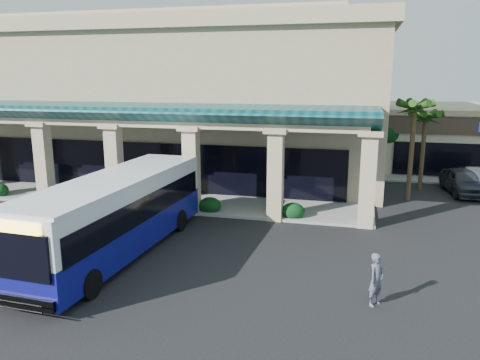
% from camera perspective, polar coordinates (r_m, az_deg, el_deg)
% --- Properties ---
extents(ground, '(110.00, 110.00, 0.00)m').
position_cam_1_polar(ground, '(19.83, -2.76, -8.93)').
color(ground, black).
extents(main_building, '(30.80, 14.80, 11.35)m').
position_cam_1_polar(main_building, '(36.25, -7.62, 9.97)').
color(main_building, tan).
rests_on(main_building, ground).
extents(arcade, '(30.00, 6.20, 5.70)m').
position_cam_1_polar(arcade, '(28.24, -14.40, 3.20)').
color(arcade, '#0A3B40').
rests_on(arcade, ground).
extents(palm_0, '(2.40, 2.40, 6.60)m').
position_cam_1_polar(palm_0, '(29.05, 20.22, 3.97)').
color(palm_0, '#19380F').
rests_on(palm_0, ground).
extents(palm_1, '(2.40, 2.40, 5.80)m').
position_cam_1_polar(palm_1, '(32.17, 21.43, 3.92)').
color(palm_1, '#19380F').
rests_on(palm_1, ground).
extents(broadleaf_tree, '(2.60, 2.60, 4.81)m').
position_cam_1_polar(broadleaf_tree, '(36.99, 17.40, 4.47)').
color(broadleaf_tree, black).
rests_on(broadleaf_tree, ground).
extents(transit_bus, '(3.22, 11.86, 3.28)m').
position_cam_1_polar(transit_bus, '(19.93, -14.72, -4.23)').
color(transit_bus, navy).
rests_on(transit_bus, ground).
extents(pedestrian, '(0.71, 0.77, 1.76)m').
position_cam_1_polar(pedestrian, '(15.95, 16.27, -11.57)').
color(pedestrian, '#54556A').
rests_on(pedestrian, ground).
extents(car_silver, '(2.45, 4.89, 1.60)m').
position_cam_1_polar(car_silver, '(32.44, 25.51, -0.15)').
color(car_silver, '#30343C').
rests_on(car_silver, ground).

